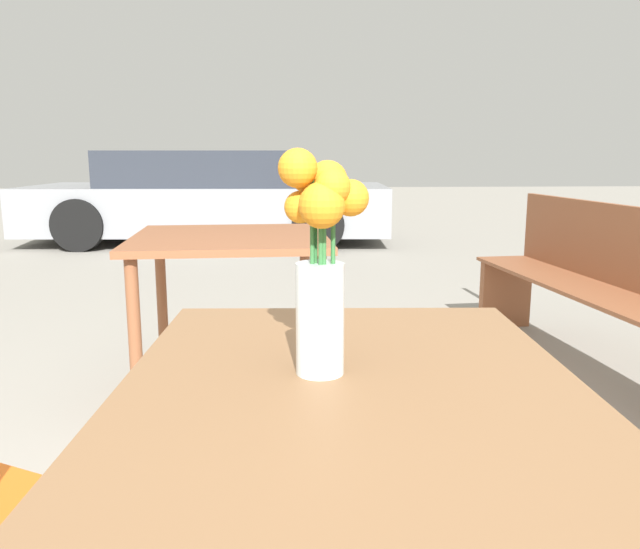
{
  "coord_description": "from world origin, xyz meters",
  "views": [
    {
      "loc": [
        -0.1,
        -0.88,
        1.1
      ],
      "look_at": [
        -0.05,
        0.06,
        0.91
      ],
      "focal_mm": 35.0,
      "sensor_mm": 36.0,
      "label": 1
    }
  ],
  "objects_px": {
    "table_front": "(352,456)",
    "table_back": "(230,261)",
    "parked_car": "(210,198)",
    "bench_near": "(597,280)",
    "flower_vase": "(320,263)"
  },
  "relations": [
    {
      "from": "table_back",
      "to": "parked_car",
      "type": "bearing_deg",
      "value": 97.3
    },
    {
      "from": "table_back",
      "to": "parked_car",
      "type": "relative_size",
      "value": 0.2
    },
    {
      "from": "parked_car",
      "to": "bench_near",
      "type": "bearing_deg",
      "value": -63.59
    },
    {
      "from": "table_front",
      "to": "table_back",
      "type": "relative_size",
      "value": 1.13
    },
    {
      "from": "table_back",
      "to": "parked_car",
      "type": "xyz_separation_m",
      "value": [
        -0.68,
        5.27,
        -0.09
      ]
    },
    {
      "from": "bench_near",
      "to": "table_back",
      "type": "bearing_deg",
      "value": -171.2
    },
    {
      "from": "bench_near",
      "to": "table_back",
      "type": "distance_m",
      "value": 1.83
    },
    {
      "from": "flower_vase",
      "to": "bench_near",
      "type": "bearing_deg",
      "value": 53.24
    },
    {
      "from": "table_front",
      "to": "parked_car",
      "type": "xyz_separation_m",
      "value": [
        -1.0,
        7.09,
        -0.09
      ]
    },
    {
      "from": "bench_near",
      "to": "parked_car",
      "type": "distance_m",
      "value": 5.58
    },
    {
      "from": "table_front",
      "to": "flower_vase",
      "type": "bearing_deg",
      "value": 128.13
    },
    {
      "from": "flower_vase",
      "to": "parked_car",
      "type": "xyz_separation_m",
      "value": [
        -0.96,
        7.03,
        -0.38
      ]
    },
    {
      "from": "table_back",
      "to": "parked_car",
      "type": "height_order",
      "value": "parked_car"
    },
    {
      "from": "flower_vase",
      "to": "bench_near",
      "type": "relative_size",
      "value": 0.19
    },
    {
      "from": "table_back",
      "to": "bench_near",
      "type": "bearing_deg",
      "value": 8.8
    }
  ]
}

